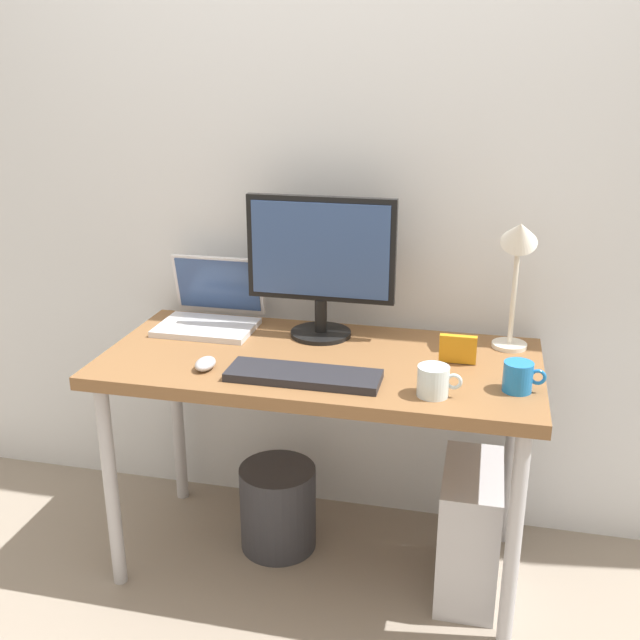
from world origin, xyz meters
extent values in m
plane|color=gray|center=(0.00, 0.00, 0.00)|extent=(6.00, 6.00, 0.00)
cube|color=silver|center=(0.00, 0.38, 1.30)|extent=(4.40, 0.04, 2.60)
cube|color=brown|center=(0.00, 0.00, 0.72)|extent=(1.33, 0.63, 0.04)
cylinder|color=#B2B2B7|center=(-0.61, -0.26, 0.35)|extent=(0.04, 0.04, 0.70)
cylinder|color=#B2B2B7|center=(0.61, -0.26, 0.35)|extent=(0.04, 0.04, 0.70)
cylinder|color=#B2B2B7|center=(-0.61, 0.26, 0.35)|extent=(0.04, 0.04, 0.70)
cylinder|color=#B2B2B7|center=(0.61, 0.26, 0.35)|extent=(0.04, 0.04, 0.70)
cylinder|color=black|center=(-0.04, 0.19, 0.75)|extent=(0.20, 0.20, 0.01)
cylinder|color=black|center=(-0.04, 0.19, 0.81)|extent=(0.04, 0.04, 0.11)
cube|color=black|center=(-0.04, 0.19, 1.03)|extent=(0.48, 0.03, 0.34)
cube|color=#334C7F|center=(-0.04, 0.17, 1.03)|extent=(0.44, 0.01, 0.30)
cube|color=silver|center=(-0.43, 0.15, 0.75)|extent=(0.32, 0.22, 0.02)
cube|color=silver|center=(-0.43, 0.28, 0.86)|extent=(0.32, 0.05, 0.21)
cube|color=#334C7F|center=(-0.43, 0.27, 0.86)|extent=(0.30, 0.04, 0.18)
cylinder|color=silver|center=(0.57, 0.22, 0.75)|extent=(0.11, 0.11, 0.01)
cylinder|color=silver|center=(0.57, 0.22, 0.92)|extent=(0.02, 0.02, 0.33)
cone|color=silver|center=(0.57, 0.18, 1.12)|extent=(0.11, 0.14, 0.13)
cube|color=#232328|center=(-0.01, -0.18, 0.75)|extent=(0.44, 0.14, 0.02)
ellipsoid|color=#B2B2B7|center=(-0.31, -0.17, 0.76)|extent=(0.06, 0.09, 0.03)
cylinder|color=#1E72BF|center=(0.58, -0.12, 0.78)|extent=(0.08, 0.08, 0.08)
torus|color=#1E72BF|center=(0.64, -0.12, 0.79)|extent=(0.05, 0.01, 0.05)
cylinder|color=silver|center=(0.36, -0.20, 0.78)|extent=(0.09, 0.09, 0.09)
torus|color=silver|center=(0.41, -0.20, 0.79)|extent=(0.05, 0.01, 0.05)
cube|color=orange|center=(0.41, 0.04, 0.79)|extent=(0.11, 0.03, 0.09)
cube|color=#B2B2B7|center=(0.49, -0.03, 0.21)|extent=(0.18, 0.36, 0.42)
cylinder|color=#333338|center=(-0.16, 0.05, 0.15)|extent=(0.26, 0.26, 0.30)
camera|label=1|loc=(0.47, -2.05, 1.60)|focal=41.62mm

